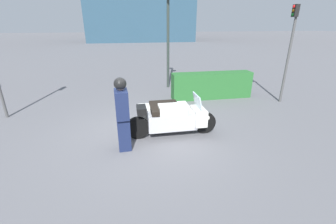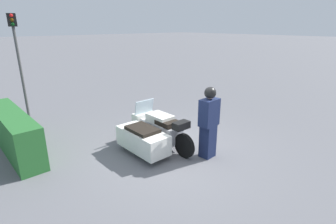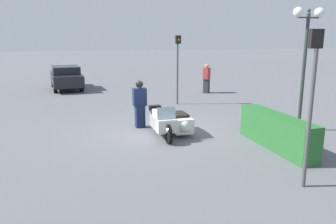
{
  "view_description": "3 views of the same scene",
  "coord_description": "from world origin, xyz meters",
  "px_view_note": "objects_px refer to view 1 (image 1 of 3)",
  "views": [
    {
      "loc": [
        -0.36,
        -5.51,
        2.89
      ],
      "look_at": [
        0.64,
        -0.15,
        0.74
      ],
      "focal_mm": 24.0,
      "sensor_mm": 36.0,
      "label": 1
    },
    {
      "loc": [
        -4.27,
        4.15,
        3.16
      ],
      "look_at": [
        0.5,
        -0.13,
        1.01
      ],
      "focal_mm": 28.0,
      "sensor_mm": 36.0,
      "label": 2
    },
    {
      "loc": [
        11.3,
        -2.97,
        3.31
      ],
      "look_at": [
        1.3,
        0.02,
        0.95
      ],
      "focal_mm": 35.0,
      "sensor_mm": 36.0,
      "label": 3
    }
  ],
  "objects_px": {
    "hedge_bush_curbside": "(212,85)",
    "traffic_light_near": "(290,41)",
    "twin_lamp_post": "(168,13)",
    "police_motorcycle": "(171,115)",
    "officer_rider": "(122,113)"
  },
  "relations": [
    {
      "from": "police_motorcycle",
      "to": "officer_rider",
      "type": "distance_m",
      "value": 1.62
    },
    {
      "from": "officer_rider",
      "to": "traffic_light_near",
      "type": "bearing_deg",
      "value": -160.64
    },
    {
      "from": "hedge_bush_curbside",
      "to": "officer_rider",
      "type": "bearing_deg",
      "value": -135.46
    },
    {
      "from": "twin_lamp_post",
      "to": "traffic_light_near",
      "type": "height_order",
      "value": "twin_lamp_post"
    },
    {
      "from": "traffic_light_near",
      "to": "twin_lamp_post",
      "type": "bearing_deg",
      "value": -23.18
    },
    {
      "from": "twin_lamp_post",
      "to": "traffic_light_near",
      "type": "xyz_separation_m",
      "value": [
        3.93,
        -2.95,
        -1.0
      ]
    },
    {
      "from": "officer_rider",
      "to": "hedge_bush_curbside",
      "type": "height_order",
      "value": "officer_rider"
    },
    {
      "from": "police_motorcycle",
      "to": "twin_lamp_post",
      "type": "xyz_separation_m",
      "value": [
        0.79,
        4.65,
        2.83
      ]
    },
    {
      "from": "twin_lamp_post",
      "to": "police_motorcycle",
      "type": "bearing_deg",
      "value": -99.63
    },
    {
      "from": "officer_rider",
      "to": "traffic_light_near",
      "type": "distance_m",
      "value": 6.68
    },
    {
      "from": "police_motorcycle",
      "to": "traffic_light_near",
      "type": "bearing_deg",
      "value": 20.06
    },
    {
      "from": "hedge_bush_curbside",
      "to": "traffic_light_near",
      "type": "distance_m",
      "value": 3.2
    },
    {
      "from": "police_motorcycle",
      "to": "hedge_bush_curbside",
      "type": "height_order",
      "value": "police_motorcycle"
    },
    {
      "from": "police_motorcycle",
      "to": "traffic_light_near",
      "type": "relative_size",
      "value": 0.71
    },
    {
      "from": "police_motorcycle",
      "to": "hedge_bush_curbside",
      "type": "xyz_separation_m",
      "value": [
        2.24,
        2.68,
        0.07
      ]
    }
  ]
}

